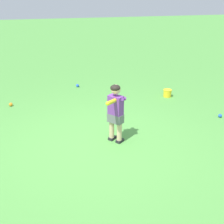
{
  "coord_description": "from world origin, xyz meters",
  "views": [
    {
      "loc": [
        -0.7,
        -4.69,
        2.69
      ],
      "look_at": [
        0.38,
        0.36,
        0.45
      ],
      "focal_mm": 48.71,
      "sensor_mm": 36.0,
      "label": 1
    }
  ],
  "objects_px": {
    "child_batter": "(116,108)",
    "play_ball_midfield": "(220,116)",
    "play_ball_far_right": "(78,86)",
    "play_ball_far_left": "(11,104)",
    "toy_bucket": "(167,93)"
  },
  "relations": [
    {
      "from": "child_batter",
      "to": "play_ball_far_right",
      "type": "xyz_separation_m",
      "value": [
        -0.35,
        3.21,
        -0.61
      ]
    },
    {
      "from": "child_batter",
      "to": "play_ball_midfield",
      "type": "bearing_deg",
      "value": 12.96
    },
    {
      "from": "child_batter",
      "to": "play_ball_far_right",
      "type": "bearing_deg",
      "value": 96.25
    },
    {
      "from": "play_ball_far_right",
      "to": "play_ball_midfield",
      "type": "bearing_deg",
      "value": -43.79
    },
    {
      "from": "play_ball_midfield",
      "to": "toy_bucket",
      "type": "distance_m",
      "value": 1.56
    },
    {
      "from": "play_ball_far_left",
      "to": "toy_bucket",
      "type": "xyz_separation_m",
      "value": [
        3.8,
        -0.16,
        0.06
      ]
    },
    {
      "from": "toy_bucket",
      "to": "play_ball_midfield",
      "type": "bearing_deg",
      "value": -66.0
    },
    {
      "from": "play_ball_midfield",
      "to": "toy_bucket",
      "type": "bearing_deg",
      "value": 114.0
    },
    {
      "from": "child_batter",
      "to": "play_ball_midfield",
      "type": "distance_m",
      "value": 2.55
    },
    {
      "from": "play_ball_midfield",
      "to": "toy_bucket",
      "type": "xyz_separation_m",
      "value": [
        -0.64,
        1.43,
        0.06
      ]
    },
    {
      "from": "child_batter",
      "to": "play_ball_far_left",
      "type": "distance_m",
      "value": 3.01
    },
    {
      "from": "play_ball_far_right",
      "to": "toy_bucket",
      "type": "bearing_deg",
      "value": -29.89
    },
    {
      "from": "play_ball_far_left",
      "to": "play_ball_far_right",
      "type": "bearing_deg",
      "value": 32.48
    },
    {
      "from": "play_ball_far_right",
      "to": "play_ball_far_left",
      "type": "bearing_deg",
      "value": -147.52
    },
    {
      "from": "child_batter",
      "to": "play_ball_far_right",
      "type": "height_order",
      "value": "child_batter"
    }
  ]
}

